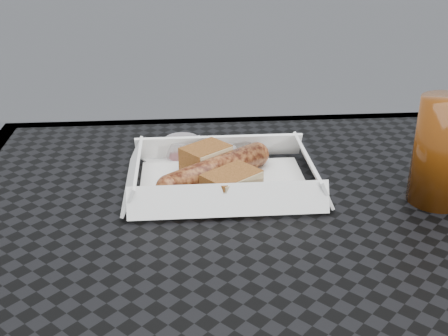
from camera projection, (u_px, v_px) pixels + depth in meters
name	position (u px, v px, depth m)	size (l,w,h in m)	color
patio_table	(270.00, 292.00, 0.66)	(0.80, 0.80, 0.74)	black
food_tray	(223.00, 184.00, 0.75)	(0.22, 0.15, 0.00)	white
bratwurst	(216.00, 170.00, 0.74)	(0.16, 0.13, 0.04)	brown
bread_near	(206.00, 160.00, 0.77)	(0.06, 0.04, 0.04)	brown
bread_far	(232.00, 185.00, 0.70)	(0.07, 0.05, 0.03)	brown
veg_garnish	(271.00, 196.00, 0.71)	(0.03, 0.03, 0.00)	#E44C09
napkin	(188.00, 157.00, 0.83)	(0.12, 0.12, 0.00)	white
condiment_cup_sauce	(182.00, 148.00, 0.82)	(0.05, 0.05, 0.03)	maroon
condiment_cup_empty	(219.00, 159.00, 0.79)	(0.05, 0.05, 0.03)	silver
drink_glass	(443.00, 152.00, 0.68)	(0.07, 0.07, 0.13)	#4D2206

